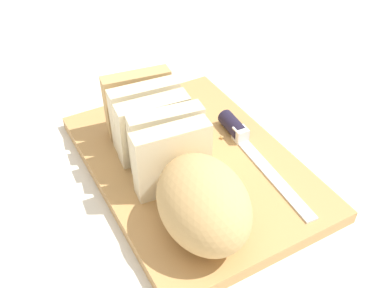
% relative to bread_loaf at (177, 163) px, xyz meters
% --- Properties ---
extents(ground_plane, '(3.00, 3.00, 0.00)m').
position_rel_bread_loaf_xyz_m(ground_plane, '(0.04, -0.05, -0.07)').
color(ground_plane, silver).
extents(cutting_board, '(0.40, 0.29, 0.02)m').
position_rel_bread_loaf_xyz_m(cutting_board, '(0.04, -0.05, -0.06)').
color(cutting_board, tan).
rests_on(cutting_board, ground_plane).
extents(bread_loaf, '(0.33, 0.14, 0.10)m').
position_rel_bread_loaf_xyz_m(bread_loaf, '(0.00, 0.00, 0.00)').
color(bread_loaf, tan).
rests_on(bread_loaf, cutting_board).
extents(bread_knife, '(0.24, 0.05, 0.02)m').
position_rel_bread_loaf_xyz_m(bread_knife, '(0.04, -0.14, -0.04)').
color(bread_knife, silver).
rests_on(bread_knife, cutting_board).
extents(crumb_near_knife, '(0.01, 0.01, 0.01)m').
position_rel_bread_loaf_xyz_m(crumb_near_knife, '(0.04, -0.02, -0.05)').
color(crumb_near_knife, tan).
rests_on(crumb_near_knife, cutting_board).
extents(crumb_near_loaf, '(0.01, 0.01, 0.01)m').
position_rel_bread_loaf_xyz_m(crumb_near_loaf, '(0.05, -0.05, -0.05)').
color(crumb_near_loaf, tan).
rests_on(crumb_near_loaf, cutting_board).
extents(crumb_stray_left, '(0.01, 0.01, 0.01)m').
position_rel_bread_loaf_xyz_m(crumb_stray_left, '(0.04, -0.06, -0.05)').
color(crumb_stray_left, tan).
rests_on(crumb_stray_left, cutting_board).
extents(crumb_stray_right, '(0.01, 0.01, 0.01)m').
position_rel_bread_loaf_xyz_m(crumb_stray_right, '(0.06, -0.11, -0.05)').
color(crumb_stray_right, tan).
rests_on(crumb_stray_right, cutting_board).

